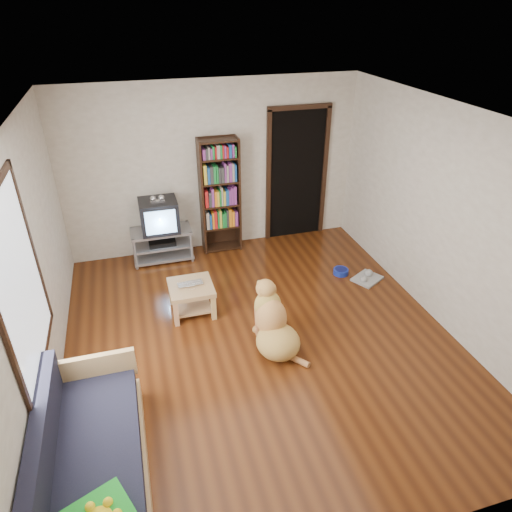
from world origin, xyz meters
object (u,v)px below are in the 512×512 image
object	(u,v)px
laptop	(191,286)
sofa	(90,461)
coffee_table	(191,293)
crt_tv	(159,215)
grey_rag	(367,279)
dog	(273,325)
tv_stand	(162,243)
bookshelf	(220,190)
dog_bowl	(341,271)

from	to	relation	value
laptop	sofa	distance (m)	2.43
coffee_table	crt_tv	bearing A→B (deg)	98.02
grey_rag	crt_tv	size ratio (longest dim) A/B	0.69
grey_rag	dog	size ratio (longest dim) A/B	0.42
tv_stand	dog	distance (m)	2.60
grey_rag	coffee_table	xyz separation A→B (m)	(-2.55, -0.05, 0.27)
tv_stand	bookshelf	distance (m)	1.20
grey_rag	sofa	distance (m)	4.34
dog_bowl	tv_stand	xyz separation A→B (m)	(-2.46, 1.18, 0.23)
dog	coffee_table	bearing A→B (deg)	131.00
crt_tv	dog	world-z (taller)	crt_tv
laptop	dog_bowl	distance (m)	2.30
grey_rag	coffee_table	size ratio (longest dim) A/B	0.73
dog	grey_rag	bearing A→B (deg)	28.88
grey_rag	bookshelf	world-z (taller)	bookshelf
grey_rag	dog	world-z (taller)	dog
sofa	dog	size ratio (longest dim) A/B	1.91
dog_bowl	grey_rag	bearing A→B (deg)	-39.81
sofa	dog	distance (m)	2.34
dog_bowl	dog	size ratio (longest dim) A/B	0.23
laptop	grey_rag	size ratio (longest dim) A/B	0.79
laptop	grey_rag	bearing A→B (deg)	-2.19
laptop	dog_bowl	xyz separation A→B (m)	(2.25, 0.33, -0.37)
laptop	crt_tv	world-z (taller)	crt_tv
laptop	tv_stand	world-z (taller)	tv_stand
grey_rag	crt_tv	distance (m)	3.20
grey_rag	dog	bearing A→B (deg)	-151.12
sofa	dog	xyz separation A→B (m)	(1.98, 1.23, 0.03)
grey_rag	tv_stand	xyz separation A→B (m)	(-2.76, 1.43, 0.25)
dog_bowl	tv_stand	bearing A→B (deg)	154.32
bookshelf	laptop	bearing A→B (deg)	-114.72
crt_tv	sofa	world-z (taller)	crt_tv
dog_bowl	laptop	bearing A→B (deg)	-171.72
tv_stand	dog	bearing A→B (deg)	-67.17
dog_bowl	grey_rag	xyz separation A→B (m)	(0.30, -0.25, -0.03)
laptop	dog	size ratio (longest dim) A/B	0.34
tv_stand	coffee_table	world-z (taller)	tv_stand
dog_bowl	coffee_table	xyz separation A→B (m)	(-2.25, -0.30, 0.24)
grey_rag	sofa	size ratio (longest dim) A/B	0.22
bookshelf	coffee_table	world-z (taller)	bookshelf
coffee_table	tv_stand	bearing A→B (deg)	98.13
laptop	bookshelf	size ratio (longest dim) A/B	0.18
dog_bowl	bookshelf	bearing A→B (deg)	139.80
laptop	dog_bowl	bearing A→B (deg)	4.35
laptop	dog	distance (m)	1.20
sofa	coffee_table	distance (m)	2.46
grey_rag	tv_stand	distance (m)	3.12
grey_rag	sofa	xyz separation A→B (m)	(-3.74, -2.20, 0.25)
bookshelf	sofa	bearing A→B (deg)	-117.32
bookshelf	sofa	distance (m)	4.26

